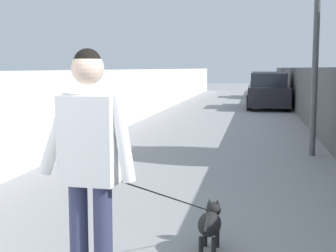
{
  "coord_description": "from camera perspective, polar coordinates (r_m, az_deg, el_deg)",
  "views": [
    {
      "loc": [
        -1.47,
        -1.11,
        1.75
      ],
      "look_at": [
        4.57,
        -0.0,
        1.0
      ],
      "focal_mm": 51.04,
      "sensor_mm": 36.0,
      "label": 1
    }
  ],
  "objects": [
    {
      "name": "wall_left",
      "position": [
        14.06,
        -5.82,
        3.25
      ],
      "size": [
        48.0,
        0.3,
        1.7
      ],
      "primitive_type": "cube",
      "color": "silver",
      "rests_on": "ground"
    },
    {
      "name": "dog",
      "position": [
        4.69,
        5.0,
        -11.41
      ],
      "size": [
        1.69,
        0.82,
        1.06
      ],
      "color": "black",
      "rests_on": "ground"
    },
    {
      "name": "car_near",
      "position": [
        21.34,
        11.88,
        4.02
      ],
      "size": [
        4.25,
        1.8,
        1.54
      ],
      "color": "black",
      "rests_on": "ground"
    },
    {
      "name": "car_far",
      "position": [
        28.97,
        11.51,
        4.76
      ],
      "size": [
        3.81,
        1.8,
        1.54
      ],
      "color": "#336B38",
      "rests_on": "ground"
    },
    {
      "name": "person_skateboarder",
      "position": [
        3.29,
        -9.37,
        -3.8
      ],
      "size": [
        0.24,
        0.71,
        1.79
      ],
      "color": "#333859",
      "rests_on": "skateboard"
    },
    {
      "name": "lamp_post",
      "position": [
        9.96,
        17.38,
        12.73
      ],
      "size": [
        0.36,
        0.36,
        4.07
      ],
      "color": "#4C4C51",
      "rests_on": "ground"
    },
    {
      "name": "ground_plane",
      "position": [
        15.61,
        6.25,
        0.47
      ],
      "size": [
        80.0,
        80.0,
        0.0
      ],
      "primitive_type": "plane",
      "color": "gray"
    },
    {
      "name": "fence_right",
      "position": [
        13.61,
        17.56,
        2.97
      ],
      "size": [
        48.0,
        0.3,
        1.76
      ],
      "primitive_type": "cube",
      "color": "#4C4C4C",
      "rests_on": "ground"
    }
  ]
}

